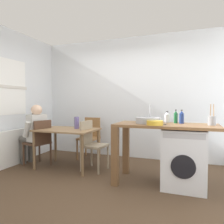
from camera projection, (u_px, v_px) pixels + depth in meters
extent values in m
plane|color=#4C3826|center=(101.00, 185.00, 3.15)|extent=(5.46, 5.46, 0.00)
cube|color=silver|center=(131.00, 98.00, 4.73)|extent=(4.60, 0.10, 2.70)
cube|color=white|center=(8.00, 87.00, 4.08)|extent=(0.01, 0.90, 1.10)
cube|color=beige|center=(9.00, 87.00, 4.07)|extent=(0.02, 0.96, 0.06)
cube|color=white|center=(13.00, 148.00, 4.10)|extent=(0.10, 0.80, 0.70)
cube|color=olive|center=(67.00, 130.00, 3.94)|extent=(1.10, 0.76, 0.03)
cylinder|color=brown|center=(34.00, 151.00, 3.82)|extent=(0.05, 0.05, 0.71)
cylinder|color=brown|center=(82.00, 155.00, 3.48)|extent=(0.05, 0.05, 0.71)
cylinder|color=brown|center=(56.00, 144.00, 4.44)|extent=(0.05, 0.05, 0.71)
cylinder|color=brown|center=(98.00, 147.00, 4.10)|extent=(0.05, 0.05, 0.71)
cube|color=#4C3323|center=(37.00, 143.00, 4.07)|extent=(0.49, 0.49, 0.04)
cube|color=#4C3323|center=(43.00, 132.00, 3.96)|extent=(0.13, 0.38, 0.45)
cylinder|color=#4C3323|center=(24.00, 155.00, 4.04)|extent=(0.04, 0.04, 0.45)
cylinder|color=#4C3323|center=(39.00, 151.00, 4.33)|extent=(0.04, 0.04, 0.45)
cylinder|color=#4C3323|center=(35.00, 158.00, 3.83)|extent=(0.04, 0.04, 0.45)
cylinder|color=#4C3323|center=(51.00, 154.00, 4.13)|extent=(0.04, 0.04, 0.45)
cube|color=gray|center=(95.00, 146.00, 3.81)|extent=(0.44, 0.44, 0.04)
cube|color=gray|center=(86.00, 133.00, 3.88)|extent=(0.08, 0.38, 0.45)
cylinder|color=gray|center=(108.00, 157.00, 3.91)|extent=(0.04, 0.04, 0.45)
cylinder|color=gray|center=(98.00, 161.00, 3.58)|extent=(0.04, 0.04, 0.45)
cylinder|color=gray|center=(92.00, 154.00, 4.06)|extent=(0.04, 0.04, 0.45)
cylinder|color=gray|center=(81.00, 159.00, 3.74)|extent=(0.04, 0.04, 0.45)
cube|color=olive|center=(89.00, 138.00, 4.58)|extent=(0.43, 0.43, 0.04)
cube|color=olive|center=(92.00, 127.00, 4.73)|extent=(0.38, 0.06, 0.45)
cylinder|color=olive|center=(92.00, 151.00, 4.35)|extent=(0.04, 0.04, 0.45)
cylinder|color=olive|center=(77.00, 149.00, 4.50)|extent=(0.04, 0.04, 0.45)
cylinder|color=olive|center=(100.00, 148.00, 4.68)|extent=(0.04, 0.04, 0.45)
cylinder|color=olive|center=(86.00, 146.00, 4.83)|extent=(0.04, 0.04, 0.45)
cylinder|color=#595651|center=(23.00, 153.00, 4.20)|extent=(0.11, 0.11, 0.45)
cylinder|color=#595651|center=(31.00, 151.00, 4.35)|extent=(0.11, 0.11, 0.45)
cylinder|color=#595651|center=(28.00, 140.00, 4.10)|extent=(0.42, 0.24, 0.14)
cylinder|color=#595651|center=(35.00, 139.00, 4.25)|extent=(0.42, 0.24, 0.14)
cube|color=silver|center=(37.00, 128.00, 4.06)|extent=(0.28, 0.38, 0.52)
cylinder|color=silver|center=(27.00, 129.00, 3.90)|extent=(0.20, 0.13, 0.31)
cylinder|color=silver|center=(45.00, 127.00, 4.24)|extent=(0.20, 0.13, 0.31)
sphere|color=beige|center=(37.00, 110.00, 4.04)|extent=(0.21, 0.21, 0.21)
sphere|color=black|center=(35.00, 114.00, 4.08)|extent=(0.12, 0.12, 0.12)
cube|color=brown|center=(166.00, 125.00, 3.11)|extent=(1.50, 0.68, 0.04)
cube|color=brown|center=(115.00, 156.00, 3.10)|extent=(0.10, 0.10, 0.88)
cube|color=brown|center=(126.00, 148.00, 3.64)|extent=(0.10, 0.10, 0.88)
cube|color=silver|center=(184.00, 158.00, 3.04)|extent=(0.60, 0.60, 0.86)
cylinder|color=black|center=(183.00, 167.00, 2.76)|extent=(0.32, 0.02, 0.32)
cube|color=#B2B2B7|center=(184.00, 136.00, 2.75)|extent=(0.54, 0.01, 0.08)
cylinder|color=#9EA0A5|center=(148.00, 120.00, 3.20)|extent=(0.38, 0.38, 0.09)
cylinder|color=#B2B2B7|center=(150.00, 114.00, 3.36)|extent=(0.02, 0.02, 0.28)
cylinder|color=silver|center=(167.00, 118.00, 3.34)|extent=(0.08, 0.08, 0.13)
cone|color=silver|center=(167.00, 113.00, 3.34)|extent=(0.07, 0.07, 0.04)
cylinder|color=#262626|center=(167.00, 112.00, 3.34)|extent=(0.03, 0.03, 0.01)
cylinder|color=#19592D|center=(176.00, 118.00, 3.23)|extent=(0.06, 0.06, 0.15)
cone|color=#19592D|center=(176.00, 112.00, 3.23)|extent=(0.05, 0.05, 0.04)
cylinder|color=#262626|center=(176.00, 110.00, 3.23)|extent=(0.02, 0.02, 0.02)
cylinder|color=navy|center=(182.00, 119.00, 3.18)|extent=(0.07, 0.07, 0.15)
cone|color=navy|center=(182.00, 112.00, 3.17)|extent=(0.06, 0.06, 0.04)
cylinder|color=#262626|center=(182.00, 110.00, 3.17)|extent=(0.03, 0.03, 0.02)
cylinder|color=gold|center=(155.00, 123.00, 2.97)|extent=(0.23, 0.23, 0.06)
cylinder|color=olive|center=(155.00, 122.00, 2.96)|extent=(0.19, 0.19, 0.03)
cylinder|color=gray|center=(212.00, 121.00, 2.94)|extent=(0.11, 0.11, 0.13)
cylinder|color=#99724C|center=(211.00, 110.00, 2.95)|extent=(0.01, 0.04, 0.18)
cylinder|color=#99724C|center=(214.00, 110.00, 2.91)|extent=(0.01, 0.05, 0.18)
cylinder|color=slate|center=(77.00, 123.00, 3.98)|extent=(0.09, 0.09, 0.23)
cube|color=#B2B2B7|center=(161.00, 124.00, 3.03)|extent=(0.15, 0.06, 0.01)
cube|color=#262628|center=(161.00, 124.00, 3.03)|extent=(0.15, 0.06, 0.01)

